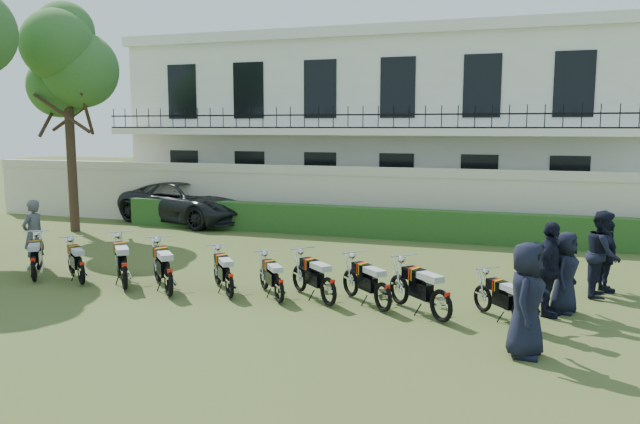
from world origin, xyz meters
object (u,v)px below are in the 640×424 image
Objects in this scene: officer_5 at (607,256)px; motorcycle_0 at (34,263)px; motorcycle_1 at (81,266)px; suv at (188,202)px; motorcycle_6 at (328,284)px; motorcycle_8 at (441,298)px; officer_3 at (565,272)px; motorcycle_5 at (279,284)px; officer_4 at (603,254)px; tree_west_near at (67,62)px; motorcycle_7 at (383,290)px; officer_2 at (550,269)px; inspector at (33,234)px; motorcycle_3 at (169,274)px; officer_1 at (533,286)px; motorcycle_4 at (229,278)px; motorcycle_9 at (523,307)px; officer_0 at (526,300)px; motorcycle_2 at (124,268)px.

motorcycle_0 is at bearing 88.01° from officer_5.
motorcycle_1 is 9.57m from suv.
officer_5 is (5.53, 3.12, 0.34)m from motorcycle_6.
motorcycle_1 is at bearing 132.00° from motorcycle_8.
motorcycle_5 is at bearing 120.27° from officer_3.
officer_4 reaches higher than motorcycle_6.
officer_4 is (6.45, 2.79, 0.52)m from motorcycle_5.
tree_west_near is 13.19m from motorcycle_5.
suv is at bearing 76.62° from officer_3.
motorcycle_1 is 7.16m from motorcycle_7.
officer_4 reaches higher than officer_2.
tree_west_near reaches higher than officer_5.
inspector reaches higher than motorcycle_0.
motorcycle_3 is 3.53m from motorcycle_6.
motorcycle_4 is at bearing 98.40° from officer_1.
motorcycle_3 is at bearing 140.40° from motorcycle_9.
officer_3 is at bearing -33.52° from motorcycle_6.
officer_3 reaches higher than motorcycle_4.
suv is 3.48× the size of officer_5.
officer_2 reaches higher than motorcycle_5.
motorcycle_8 is 0.84× the size of inspector.
tree_west_near is at bearing 110.07° from motorcycle_5.
tree_west_near reaches higher than motorcycle_4.
officer_0 reaches higher than officer_5.
motorcycle_3 is 1.09× the size of motorcycle_4.
motorcycle_2 is at bearing 116.29° from officer_3.
motorcycle_7 is 0.86× the size of officer_1.
motorcycle_6 is 0.78× the size of officer_0.
suv is (-3.83, 9.31, 0.26)m from motorcycle_2.
motorcycle_0 is 1.08× the size of motorcycle_1.
officer_5 is (0.12, 0.45, -0.13)m from officer_4.
officer_4 is (10.15, 2.96, 0.42)m from motorcycle_2.
suv is (-10.93, 9.38, 0.29)m from motorcycle_8.
motorcycle_9 is at bearing 119.87° from officer_1.
motorcycle_0 is at bearing 136.17° from motorcycle_7.
officer_0 reaches higher than motorcycle_4.
suv is at bearing 55.44° from motorcycle_1.
officer_0 is 4.55m from officer_4.
motorcycle_2 is at bearing 132.60° from motorcycle_8.
suv is (-9.73, 9.06, 0.32)m from motorcycle_7.
motorcycle_9 is at bearing -40.93° from motorcycle_5.
officer_0 reaches higher than officer_1.
officer_4 is at bearing -11.31° from tree_west_near.
officer_5 is at bearing -96.98° from suv.
motorcycle_5 is 0.77× the size of inspector.
suv is at bearing 58.47° from officer_0.
officer_2 reaches higher than motorcycle_1.
motorcycle_7 is 0.78× the size of inspector.
suv reaches higher than motorcycle_3.
motorcycle_0 is 0.98× the size of motorcycle_3.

